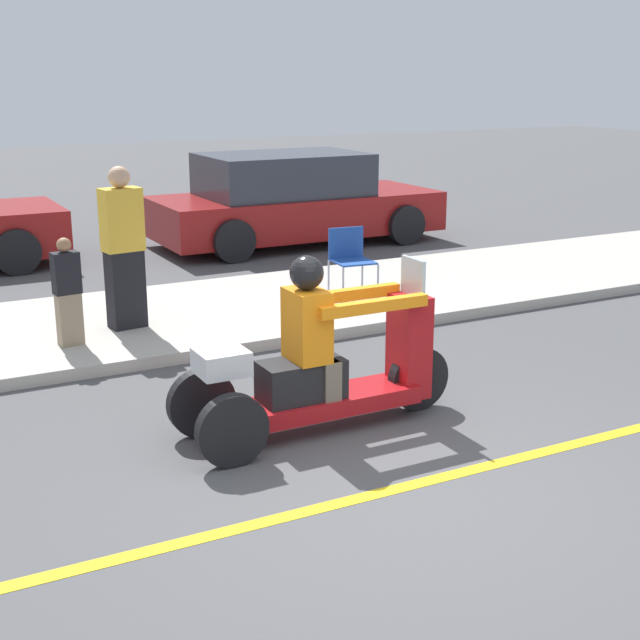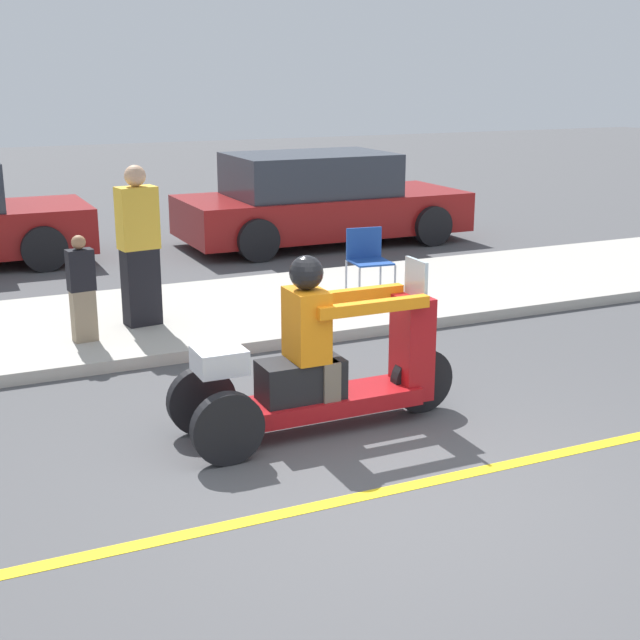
{
  "view_description": "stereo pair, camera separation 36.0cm",
  "coord_description": "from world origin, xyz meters",
  "views": [
    {
      "loc": [
        -3.08,
        -4.59,
        2.73
      ],
      "look_at": [
        -0.02,
        1.17,
        0.89
      ],
      "focal_mm": 50.0,
      "sensor_mm": 36.0,
      "label": 1
    },
    {
      "loc": [
        -2.75,
        -4.75,
        2.73
      ],
      "look_at": [
        -0.02,
        1.17,
        0.89
      ],
      "focal_mm": 50.0,
      "sensor_mm": 36.0,
      "label": 2
    }
  ],
  "objects": [
    {
      "name": "ground_plane",
      "position": [
        0.0,
        0.0,
        0.0
      ],
      "size": [
        60.0,
        60.0,
        0.0
      ],
      "primitive_type": "plane",
      "color": "#4C4C4F"
    },
    {
      "name": "parked_car_lot_right",
      "position": [
        3.23,
        8.28,
        0.69
      ],
      "size": [
        4.6,
        2.09,
        1.46
      ],
      "color": "maroon",
      "rests_on": "ground"
    },
    {
      "name": "folding_chair_set_back",
      "position": [
        2.05,
        4.33,
        0.62
      ],
      "size": [
        0.51,
        0.51,
        0.82
      ],
      "color": "#A5A8AD",
      "rests_on": "sidewalk_strip"
    },
    {
      "name": "sidewalk_strip",
      "position": [
        0.0,
        4.6,
        0.06
      ],
      "size": [
        28.0,
        2.8,
        0.12
      ],
      "color": "#B2ADA3",
      "rests_on": "ground"
    },
    {
      "name": "spectator_far_back",
      "position": [
        -0.65,
        4.31,
        0.93
      ],
      "size": [
        0.43,
        0.29,
        1.68
      ],
      "color": "black",
      "rests_on": "sidewalk_strip"
    },
    {
      "name": "spectator_mid_group",
      "position": [
        -1.32,
        3.95,
        0.63
      ],
      "size": [
        0.27,
        0.18,
        1.07
      ],
      "color": "gray",
      "rests_on": "sidewalk_strip"
    },
    {
      "name": "lane_stripe",
      "position": [
        -0.02,
        0.0,
        0.0
      ],
      "size": [
        24.0,
        0.12,
        0.01
      ],
      "color": "gold",
      "rests_on": "ground"
    },
    {
      "name": "motorcycle_trike",
      "position": [
        -0.01,
        1.17,
        0.5
      ],
      "size": [
        2.32,
        0.71,
        1.4
      ],
      "color": "black",
      "rests_on": "ground"
    }
  ]
}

